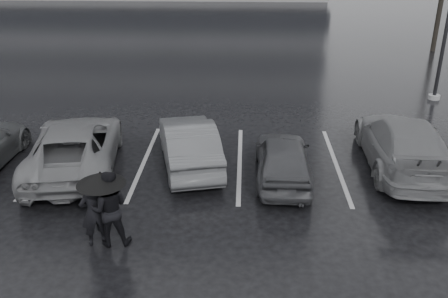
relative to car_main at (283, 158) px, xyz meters
name	(u,v)px	position (x,y,z in m)	size (l,w,h in m)	color
ground	(214,206)	(-1.77, -1.55, -0.61)	(160.00, 160.00, 0.00)	black
car_main	(283,158)	(0.00, 0.00, 0.00)	(1.45, 3.61, 1.23)	black
car_west_a	(189,143)	(-2.62, 0.76, 0.06)	(1.43, 4.09, 1.35)	#303032
car_west_b	(75,147)	(-5.77, 0.34, 0.08)	(2.30, 5.00, 1.39)	#464648
car_east	(403,143)	(3.42, 0.89, 0.12)	(2.04, 5.03, 1.46)	#464648
pedestrian_left	(93,212)	(-4.24, -3.19, 0.16)	(0.56, 0.37, 1.55)	black
pedestrian_right	(109,209)	(-3.89, -3.18, 0.25)	(0.84, 0.65, 1.72)	black
umbrella	(101,178)	(-4.00, -3.18, 0.97)	(1.02, 1.02, 1.74)	black
stall_stripes	(192,161)	(-2.57, 0.95, -0.61)	(19.72, 5.00, 0.00)	#949496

